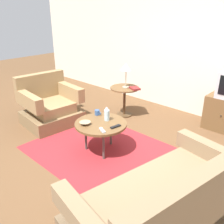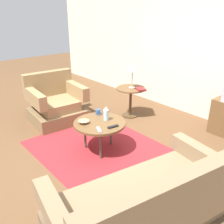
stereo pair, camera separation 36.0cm
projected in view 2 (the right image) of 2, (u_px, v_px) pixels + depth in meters
name	position (u px, v px, depth m)	size (l,w,h in m)	color
ground_plane	(101.00, 155.00, 3.65)	(16.00, 16.00, 0.00)	brown
back_wall	(202.00, 46.00, 4.56)	(9.00, 0.12, 2.70)	beige
area_rug	(100.00, 149.00, 3.79)	(2.06, 1.70, 0.00)	maroon
armchair	(56.00, 105.00, 4.67)	(0.91, 1.01, 0.89)	brown
couch	(150.00, 210.00, 2.29)	(1.30, 1.95, 0.93)	brown
coffee_table	(100.00, 124.00, 3.63)	(0.76, 0.76, 0.46)	brown
side_table	(131.00, 96.00, 4.80)	(0.56, 0.56, 0.58)	brown
table_lamp	(132.00, 68.00, 4.58)	(0.22, 0.22, 0.48)	#9E937A
vase	(106.00, 114.00, 3.64)	(0.08, 0.08, 0.22)	silver
mug	(98.00, 112.00, 3.86)	(0.12, 0.08, 0.08)	#335184
bowl	(84.00, 122.00, 3.57)	(0.16, 0.16, 0.04)	tan
tv_remote_dark	(113.00, 127.00, 3.45)	(0.07, 0.17, 0.02)	black
tv_remote_silver	(99.00, 130.00, 3.37)	(0.16, 0.10, 0.02)	#B2B2B7
book	(141.00, 89.00, 4.62)	(0.24, 0.22, 0.03)	maroon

